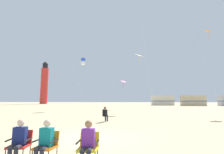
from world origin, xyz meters
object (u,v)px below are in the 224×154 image
(spectator_orange_chair, at_px, (45,140))
(kite_diamond_magenta, at_px, (123,82))
(spectator_red_chair, at_px, (18,139))
(lighthouse_distant, at_px, (44,84))
(camp_chair_red, at_px, (21,142))
(rv_van_tan, at_px, (193,101))
(kite_flyer_standing, at_px, (105,114))
(camp_chair_yellow, at_px, (89,145))
(kite_diamond_gold, at_px, (140,57))
(rv_van_cream, at_px, (163,101))
(camp_chair_orange, at_px, (47,144))
(kite_box_blue, at_px, (83,61))
(spectator_yellow_chair, at_px, (88,142))
(kite_diamond_orange, at_px, (208,35))

(spectator_orange_chair, xyz_separation_m, kite_diamond_magenta, (1.61, 28.46, 4.33))
(spectator_red_chair, bearing_deg, lighthouse_distant, 108.61)
(spectator_orange_chair, xyz_separation_m, lighthouse_distant, (-30.01, 60.90, 7.22))
(camp_chair_red, bearing_deg, rv_van_tan, 57.71)
(kite_flyer_standing, height_order, lighthouse_distant, lighthouse_distant)
(camp_chair_yellow, distance_m, kite_diamond_gold, 22.15)
(rv_van_cream, bearing_deg, camp_chair_yellow, -102.61)
(camp_chair_orange, xyz_separation_m, spectator_orange_chair, (-0.01, -0.14, 0.11))
(camp_chair_red, height_order, kite_diamond_gold, kite_diamond_gold)
(spectator_red_chair, bearing_deg, kite_box_blue, 93.58)
(camp_chair_red, bearing_deg, kite_flyer_standing, 74.27)
(spectator_orange_chair, distance_m, rv_van_tan, 49.94)
(lighthouse_distant, height_order, rv_van_cream, lighthouse_distant)
(camp_chair_orange, xyz_separation_m, spectator_yellow_chair, (1.19, -0.19, 0.11))
(kite_diamond_orange, relative_size, lighthouse_distant, 0.70)
(kite_diamond_magenta, xyz_separation_m, lighthouse_distant, (-31.62, 32.44, 2.90))
(spectator_orange_chair, distance_m, kite_flyer_standing, 9.09)
(kite_diamond_gold, bearing_deg, spectator_orange_chair, -101.52)
(kite_flyer_standing, bearing_deg, lighthouse_distant, -45.07)
(kite_diamond_magenta, bearing_deg, spectator_yellow_chair, -90.83)
(camp_chair_orange, distance_m, rv_van_tan, 49.81)
(camp_chair_yellow, bearing_deg, spectator_orange_chair, -177.14)
(camp_chair_orange, distance_m, spectator_yellow_chair, 1.21)
(spectator_orange_chair, height_order, rv_van_cream, rv_van_cream)
(rv_van_cream, bearing_deg, rv_van_tan, -20.10)
(rv_van_tan, bearing_deg, kite_diamond_orange, -107.70)
(kite_diamond_gold, xyz_separation_m, lighthouse_distant, (-34.23, 40.17, -0.08))
(camp_chair_orange, distance_m, kite_flyer_standing, 8.96)
(spectator_yellow_chair, height_order, kite_box_blue, kite_box_blue)
(kite_diamond_magenta, bearing_deg, kite_diamond_gold, -71.32)
(spectator_red_chair, xyz_separation_m, lighthouse_distant, (-29.21, 60.84, 7.22))
(kite_diamond_orange, bearing_deg, kite_diamond_magenta, 147.37)
(camp_chair_red, xyz_separation_m, rv_van_tan, (21.37, 45.30, 0.89))
(camp_chair_orange, relative_size, kite_diamond_orange, 0.07)
(spectator_orange_chair, height_order, kite_box_blue, kite_box_blue)
(camp_chair_red, height_order, spectator_red_chair, spectator_red_chair)
(kite_box_blue, xyz_separation_m, kite_diamond_gold, (9.74, -4.52, -0.55))
(spectator_red_chair, distance_m, kite_diamond_orange, 27.32)
(kite_box_blue, relative_size, kite_diamond_gold, 1.07)
(spectator_red_chair, xyz_separation_m, kite_diamond_magenta, (2.41, 28.40, 4.33))
(kite_diamond_magenta, relative_size, lighthouse_distant, 0.32)
(lighthouse_distant, bearing_deg, rv_van_tan, -16.93)
(kite_diamond_magenta, relative_size, rv_van_cream, 0.82)
(spectator_orange_chair, height_order, kite_diamond_gold, kite_diamond_gold)
(kite_diamond_orange, distance_m, rv_van_tan, 27.58)
(kite_diamond_orange, height_order, rv_van_cream, kite_diamond_orange)
(kite_diamond_magenta, bearing_deg, kite_flyer_standing, -93.15)
(camp_chair_red, bearing_deg, kite_diamond_magenta, 78.06)
(camp_chair_red, height_order, kite_flyer_standing, kite_flyer_standing)
(camp_chair_orange, bearing_deg, lighthouse_distant, 120.97)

